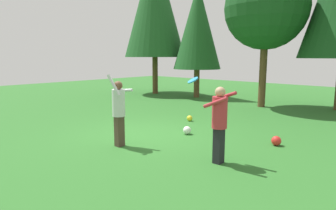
{
  "coord_description": "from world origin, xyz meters",
  "views": [
    {
      "loc": [
        6.6,
        -6.08,
        2.4
      ],
      "look_at": [
        1.05,
        -0.06,
        1.05
      ],
      "focal_mm": 31.51,
      "sensor_mm": 36.0,
      "label": 1
    }
  ],
  "objects_px": {
    "ball_white": "(187,130)",
    "ball_red": "(276,141)",
    "person_thrower": "(119,108)",
    "ball_yellow": "(190,118)",
    "person_catcher": "(219,118)",
    "frisbee": "(193,80)",
    "tree_left": "(198,26)",
    "tree_center": "(266,8)",
    "tree_far_left": "(155,2)"
  },
  "relations": [
    {
      "from": "ball_white",
      "to": "ball_yellow",
      "type": "bearing_deg",
      "value": 126.16
    },
    {
      "from": "person_catcher",
      "to": "tree_far_left",
      "type": "xyz_separation_m",
      "value": [
        -10.18,
        8.1,
        4.74
      ]
    },
    {
      "from": "tree_far_left",
      "to": "tree_left",
      "type": "height_order",
      "value": "tree_far_left"
    },
    {
      "from": "ball_red",
      "to": "tree_left",
      "type": "distance_m",
      "value": 10.5
    },
    {
      "from": "frisbee",
      "to": "ball_yellow",
      "type": "bearing_deg",
      "value": 129.38
    },
    {
      "from": "person_catcher",
      "to": "tree_left",
      "type": "xyz_separation_m",
      "value": [
        -7.04,
        8.43,
        3.06
      ]
    },
    {
      "from": "tree_center",
      "to": "person_thrower",
      "type": "bearing_deg",
      "value": -89.87
    },
    {
      "from": "person_thrower",
      "to": "ball_red",
      "type": "distance_m",
      "value": 4.36
    },
    {
      "from": "person_thrower",
      "to": "ball_red",
      "type": "relative_size",
      "value": 7.4
    },
    {
      "from": "person_thrower",
      "to": "tree_left",
      "type": "height_order",
      "value": "tree_left"
    },
    {
      "from": "person_thrower",
      "to": "tree_far_left",
      "type": "distance_m",
      "value": 12.49
    },
    {
      "from": "frisbee",
      "to": "tree_center",
      "type": "height_order",
      "value": "tree_center"
    },
    {
      "from": "person_thrower",
      "to": "person_catcher",
      "type": "height_order",
      "value": "person_thrower"
    },
    {
      "from": "ball_white",
      "to": "tree_far_left",
      "type": "height_order",
      "value": "tree_far_left"
    },
    {
      "from": "person_thrower",
      "to": "ball_red",
      "type": "height_order",
      "value": "person_thrower"
    },
    {
      "from": "person_catcher",
      "to": "tree_left",
      "type": "relative_size",
      "value": 0.27
    },
    {
      "from": "ball_red",
      "to": "frisbee",
      "type": "bearing_deg",
      "value": -116.99
    },
    {
      "from": "ball_yellow",
      "to": "tree_center",
      "type": "height_order",
      "value": "tree_center"
    },
    {
      "from": "person_thrower",
      "to": "ball_white",
      "type": "xyz_separation_m",
      "value": [
        0.57,
        2.19,
        -0.93
      ]
    },
    {
      "from": "person_thrower",
      "to": "frisbee",
      "type": "height_order",
      "value": "person_thrower"
    },
    {
      "from": "frisbee",
      "to": "ball_white",
      "type": "bearing_deg",
      "value": 132.38
    },
    {
      "from": "ball_red",
      "to": "tree_center",
      "type": "distance_m",
      "value": 7.87
    },
    {
      "from": "tree_left",
      "to": "person_catcher",
      "type": "bearing_deg",
      "value": -50.15
    },
    {
      "from": "ball_white",
      "to": "ball_red",
      "type": "distance_m",
      "value": 2.64
    },
    {
      "from": "frisbee",
      "to": "ball_yellow",
      "type": "height_order",
      "value": "frisbee"
    },
    {
      "from": "ball_white",
      "to": "tree_far_left",
      "type": "xyz_separation_m",
      "value": [
        -8.07,
        6.62,
        5.66
      ]
    },
    {
      "from": "person_catcher",
      "to": "ball_white",
      "type": "relative_size",
      "value": 6.99
    },
    {
      "from": "frisbee",
      "to": "tree_left",
      "type": "relative_size",
      "value": 0.05
    },
    {
      "from": "ball_white",
      "to": "ball_red",
      "type": "xyz_separation_m",
      "value": [
        2.53,
        0.73,
        0.01
      ]
    },
    {
      "from": "person_catcher",
      "to": "ball_yellow",
      "type": "height_order",
      "value": "person_catcher"
    },
    {
      "from": "person_thrower",
      "to": "tree_left",
      "type": "bearing_deg",
      "value": 96.64
    },
    {
      "from": "person_thrower",
      "to": "tree_far_left",
      "type": "bearing_deg",
      "value": 111.56
    },
    {
      "from": "ball_red",
      "to": "tree_center",
      "type": "height_order",
      "value": "tree_center"
    },
    {
      "from": "frisbee",
      "to": "ball_red",
      "type": "xyz_separation_m",
      "value": [
        1.15,
        2.25,
        -1.72
      ]
    },
    {
      "from": "person_catcher",
      "to": "ball_red",
      "type": "height_order",
      "value": "person_catcher"
    },
    {
      "from": "frisbee",
      "to": "tree_center",
      "type": "bearing_deg",
      "value": 104.02
    },
    {
      "from": "ball_red",
      "to": "tree_far_left",
      "type": "bearing_deg",
      "value": 150.92
    },
    {
      "from": "person_catcher",
      "to": "tree_far_left",
      "type": "bearing_deg",
      "value": -42.36
    },
    {
      "from": "ball_white",
      "to": "ball_red",
      "type": "bearing_deg",
      "value": 16.05
    },
    {
      "from": "ball_white",
      "to": "tree_center",
      "type": "height_order",
      "value": "tree_center"
    },
    {
      "from": "ball_yellow",
      "to": "ball_red",
      "type": "xyz_separation_m",
      "value": [
        3.67,
        -0.82,
        0.02
      ]
    },
    {
      "from": "ball_red",
      "to": "tree_left",
      "type": "height_order",
      "value": "tree_left"
    },
    {
      "from": "ball_red",
      "to": "tree_center",
      "type": "relative_size",
      "value": 0.04
    },
    {
      "from": "ball_white",
      "to": "person_thrower",
      "type": "bearing_deg",
      "value": -104.68
    },
    {
      "from": "ball_yellow",
      "to": "tree_far_left",
      "type": "xyz_separation_m",
      "value": [
        -6.93,
        5.08,
        5.67
      ]
    },
    {
      "from": "tree_center",
      "to": "tree_far_left",
      "type": "bearing_deg",
      "value": 178.43
    },
    {
      "from": "ball_white",
      "to": "ball_red",
      "type": "height_order",
      "value": "ball_red"
    },
    {
      "from": "ball_white",
      "to": "tree_center",
      "type": "xyz_separation_m",
      "value": [
        -0.59,
        6.42,
        4.46
      ]
    },
    {
      "from": "ball_red",
      "to": "tree_left",
      "type": "bearing_deg",
      "value": 140.14
    },
    {
      "from": "ball_white",
      "to": "tree_left",
      "type": "height_order",
      "value": "tree_left"
    }
  ]
}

